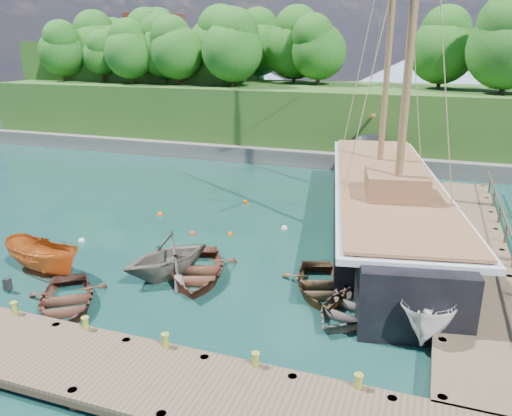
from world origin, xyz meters
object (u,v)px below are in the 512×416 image
at_px(cabin_boat_white, 433,326).
at_px(rowboat_3, 350,315).
at_px(rowboat_2, 197,278).
at_px(rowboat_1, 168,276).
at_px(motorboat_orange, 46,272).
at_px(rowboat_4, 320,292).
at_px(schooner, 385,206).
at_px(rowboat_0, 66,308).

bearing_deg(cabin_boat_white, rowboat_3, -165.58).
relative_size(rowboat_2, rowboat_3, 1.15).
bearing_deg(rowboat_2, cabin_boat_white, -24.31).
bearing_deg(rowboat_1, motorboat_orange, -134.91).
bearing_deg(rowboat_4, rowboat_2, 166.82).
distance_m(rowboat_4, cabin_boat_white, 4.53).
relative_size(rowboat_1, rowboat_3, 0.98).
height_order(rowboat_4, cabin_boat_white, cabin_boat_white).
xyz_separation_m(rowboat_4, schooner, (1.59, 8.68, 1.23)).
bearing_deg(rowboat_3, rowboat_0, -144.37).
height_order(cabin_boat_white, schooner, schooner).
height_order(rowboat_2, motorboat_orange, motorboat_orange).
xyz_separation_m(motorboat_orange, schooner, (13.52, 10.93, 1.23)).
distance_m(rowboat_2, rowboat_3, 6.82).
height_order(rowboat_1, rowboat_4, rowboat_1).
relative_size(rowboat_1, cabin_boat_white, 0.77).
bearing_deg(rowboat_2, rowboat_3, -27.83).
bearing_deg(rowboat_3, rowboat_4, 154.65).
xyz_separation_m(rowboat_0, rowboat_1, (2.28, 3.80, 0.00)).
distance_m(rowboat_1, rowboat_2, 1.31).
height_order(rowboat_0, motorboat_orange, motorboat_orange).
relative_size(rowboat_2, cabin_boat_white, 0.90).
xyz_separation_m(rowboat_1, rowboat_2, (1.28, 0.25, 0.00)).
xyz_separation_m(rowboat_4, motorboat_orange, (-11.92, -2.25, 0.00)).
xyz_separation_m(rowboat_3, motorboat_orange, (-13.36, -0.87, 0.00)).
xyz_separation_m(rowboat_0, motorboat_orange, (-3.03, 2.31, 0.00)).
bearing_deg(motorboat_orange, schooner, -39.36).
xyz_separation_m(rowboat_0, rowboat_4, (8.90, 4.56, 0.00)).
distance_m(cabin_boat_white, schooner, 10.30).
bearing_deg(rowboat_1, rowboat_2, 40.66).
bearing_deg(rowboat_0, rowboat_4, -8.28).
height_order(rowboat_0, rowboat_1, rowboat_1).
distance_m(rowboat_3, motorboat_orange, 13.39).
bearing_deg(rowboat_3, cabin_boat_white, 22.88).
bearing_deg(schooner, rowboat_2, -138.04).
distance_m(rowboat_0, cabin_boat_white, 13.70).
xyz_separation_m(rowboat_2, schooner, (6.92, 9.19, 1.23)).
relative_size(rowboat_0, cabin_boat_white, 0.81).
bearing_deg(schooner, rowboat_4, -111.45).
distance_m(rowboat_0, rowboat_2, 5.40).
bearing_deg(rowboat_1, rowboat_3, 25.04).
relative_size(rowboat_4, motorboat_orange, 0.99).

